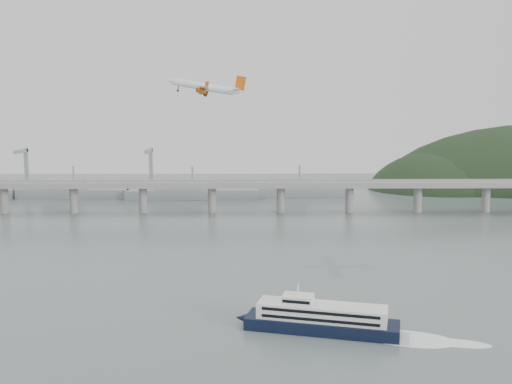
{
  "coord_description": "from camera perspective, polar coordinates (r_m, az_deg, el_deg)",
  "views": [
    {
      "loc": [
        -3.76,
        -229.13,
        77.26
      ],
      "look_at": [
        0.0,
        55.0,
        36.0
      ],
      "focal_mm": 42.0,
      "sensor_mm": 36.0,
      "label": 1
    }
  ],
  "objects": [
    {
      "name": "ferry",
      "position": [
        211.89,
        6.28,
        -11.89
      ],
      "size": [
        85.25,
        31.77,
        16.38
      ],
      "rotation": [
        0.0,
        0.0,
        -0.26
      ],
      "color": "black",
      "rests_on": "ground"
    },
    {
      "name": "distant_fleet",
      "position": [
        521.79,
        -17.64,
        0.05
      ],
      "size": [
        453.0,
        60.9,
        40.0
      ],
      "color": "gray",
      "rests_on": "ground"
    },
    {
      "name": "ground",
      "position": [
        241.83,
        0.18,
        -10.37
      ],
      "size": [
        900.0,
        900.0,
        0.0
      ],
      "primitive_type": "plane",
      "color": "#576564",
      "rests_on": "ground"
    },
    {
      "name": "airliner",
      "position": [
        317.31,
        -4.76,
        9.91
      ],
      "size": [
        42.15,
        38.07,
        11.12
      ],
      "rotation": [
        0.05,
        -0.17,
        3.1
      ],
      "color": "white",
      "rests_on": "ground"
    },
    {
      "name": "bridge",
      "position": [
        433.26,
        -0.41,
        0.35
      ],
      "size": [
        800.0,
        22.0,
        23.9
      ],
      "color": "gray",
      "rests_on": "ground"
    }
  ]
}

